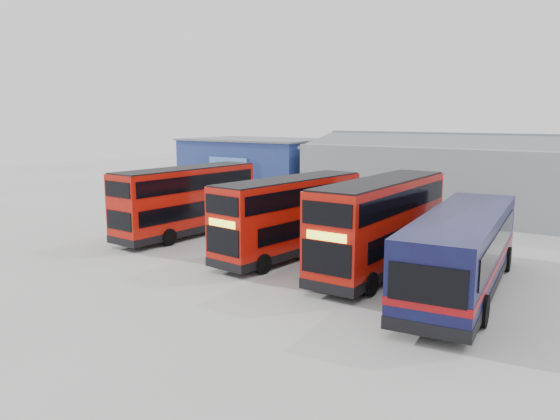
# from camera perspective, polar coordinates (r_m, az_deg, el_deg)

# --- Properties ---
(ground_plane) EXTENTS (120.00, 120.00, 0.00)m
(ground_plane) POSITION_cam_1_polar(r_m,az_deg,el_deg) (27.30, -0.75, -5.33)
(ground_plane) COLOR #9E9E99
(ground_plane) RESTS_ON ground
(office_block) EXTENTS (12.30, 8.32, 5.12)m
(office_block) POSITION_cam_1_polar(r_m,az_deg,el_deg) (49.34, -2.45, 4.51)
(office_block) COLOR navy
(office_block) RESTS_ON ground
(maintenance_shed) EXTENTS (30.50, 12.00, 5.89)m
(maintenance_shed) POSITION_cam_1_polar(r_m,az_deg,el_deg) (42.58, 24.08, 2.85)
(maintenance_shed) COLOR gray
(maintenance_shed) RESTS_ON ground
(double_decker_left) EXTENTS (3.00, 9.88, 4.12)m
(double_decker_left) POSITION_cam_1_polar(r_m,az_deg,el_deg) (33.08, -9.73, 0.84)
(double_decker_left) COLOR #B7140A
(double_decker_left) RESTS_ON ground
(double_decker_centre) EXTENTS (3.39, 9.74, 4.04)m
(double_decker_centre) POSITION_cam_1_polar(r_m,az_deg,el_deg) (27.77, 1.04, -0.82)
(double_decker_centre) COLOR #B7140A
(double_decker_centre) RESTS_ON ground
(double_decker_right) EXTENTS (2.70, 10.20, 4.29)m
(double_decker_right) POSITION_cam_1_polar(r_m,az_deg,el_deg) (25.42, 10.45, -1.69)
(double_decker_right) COLOR #B7140A
(double_decker_right) RESTS_ON ground
(single_decker_blue) EXTENTS (3.98, 12.42, 3.31)m
(single_decker_blue) POSITION_cam_1_polar(r_m,az_deg,el_deg) (23.25, 18.45, -4.35)
(single_decker_blue) COLOR #0E1540
(single_decker_blue) RESTS_ON ground
(panel_van) EXTENTS (3.90, 5.87, 2.40)m
(panel_van) POSITION_cam_1_polar(r_m,az_deg,el_deg) (48.17, -10.57, 2.74)
(panel_van) COLOR white
(panel_van) RESTS_ON ground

